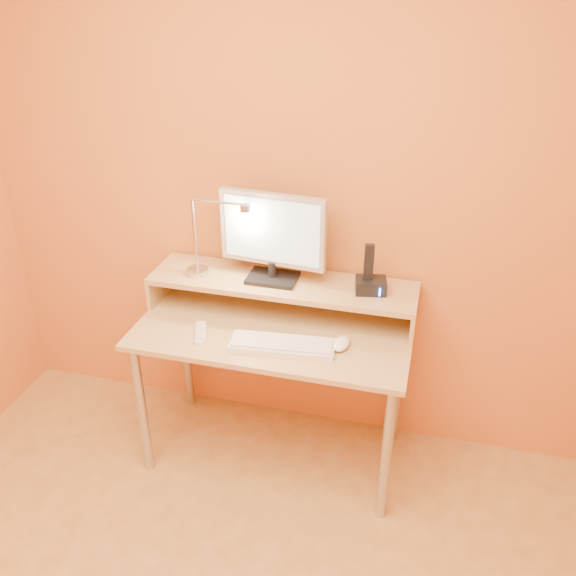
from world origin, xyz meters
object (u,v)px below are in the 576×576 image
(monitor_panel, at_px, (273,230))
(remote_control, at_px, (201,333))
(lamp_base, at_px, (198,271))
(keyboard, at_px, (282,345))
(phone_dock, at_px, (371,285))
(mouse, at_px, (341,343))

(monitor_panel, distance_m, remote_control, 0.54)
(lamp_base, xyz_separation_m, keyboard, (0.47, -0.25, -0.16))
(phone_dock, xyz_separation_m, remote_control, (-0.68, -0.28, -0.18))
(monitor_panel, height_order, keyboard, monitor_panel)
(monitor_panel, relative_size, lamp_base, 4.77)
(phone_dock, bearing_deg, monitor_panel, 167.69)
(monitor_panel, xyz_separation_m, lamp_base, (-0.35, -0.04, -0.23))
(phone_dock, xyz_separation_m, mouse, (-0.08, -0.22, -0.17))
(keyboard, relative_size, remote_control, 2.64)
(monitor_panel, bearing_deg, phone_dock, 4.37)
(phone_dock, distance_m, keyboard, 0.46)
(phone_dock, bearing_deg, lamp_base, 171.18)
(lamp_base, relative_size, phone_dock, 0.77)
(phone_dock, relative_size, remote_control, 0.79)
(monitor_panel, relative_size, mouse, 4.07)
(phone_dock, height_order, mouse, phone_dock)
(lamp_base, xyz_separation_m, remote_control, (0.10, -0.25, -0.16))
(lamp_base, relative_size, keyboard, 0.23)
(keyboard, distance_m, mouse, 0.24)
(lamp_base, height_order, mouse, lamp_base)
(phone_dock, distance_m, remote_control, 0.76)
(mouse, height_order, remote_control, mouse)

